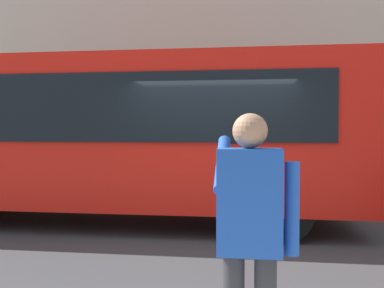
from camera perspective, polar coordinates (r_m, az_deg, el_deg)
ground_plane at (r=7.42m, az=3.19°, el=-11.73°), size 60.00×60.00×0.00m
red_bus at (r=8.32m, az=-10.10°, el=1.42°), size 9.05×2.54×3.08m
pedestrian_photographer at (r=2.81m, az=7.61°, el=-10.59°), size 0.53×0.52×1.70m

